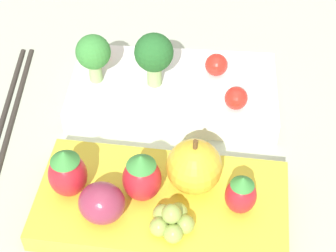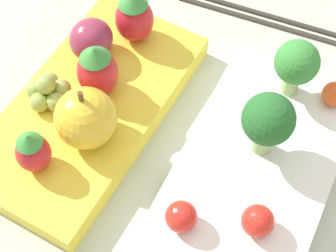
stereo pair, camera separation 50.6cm
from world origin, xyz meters
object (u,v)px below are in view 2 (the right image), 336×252
Objects in this scene: broccoli_floret_0 at (297,64)px; cherry_tomato_2 at (334,94)px; strawberry_0 at (97,70)px; broccoli_floret_1 at (268,121)px; apple at (86,118)px; cherry_tomato_1 at (181,217)px; grape_cluster at (48,91)px; bento_box_fruit at (90,109)px; strawberry_2 at (33,151)px; bento_box_savoury at (253,176)px; strawberry_1 at (134,17)px; cherry_tomato_0 at (258,221)px; plum at (91,39)px; chopsticks_pair at (284,23)px.

cherry_tomato_2 is at bearing 104.49° from broccoli_floret_0.
broccoli_floret_1 is at bearing 98.20° from strawberry_0.
apple is at bearing 25.81° from strawberry_0.
grape_cluster is (-0.04, -0.15, -0.01)m from cherry_tomato_1.
strawberry_2 reaches higher than bento_box_fruit.
strawberry_2 is at bearing 1.76° from strawberry_0.
bento_box_savoury is 0.18m from grape_cluster.
cherry_tomato_2 is (-0.09, 0.02, 0.02)m from bento_box_savoury.
broccoli_floret_0 is 0.15m from cherry_tomato_1.
broccoli_floret_1 is 1.17× the size of strawberry_0.
apple is at bearing -103.82° from cherry_tomato_1.
bento_box_savoury is 4.42× the size of strawberry_1.
strawberry_2 reaches higher than cherry_tomato_0.
strawberry_1 is at bearing -106.17° from broccoli_floret_1.
broccoli_floret_0 is at bearing 175.32° from cherry_tomato_1.
bento_box_fruit is at bearing -140.80° from apple.
strawberry_2 reaches higher than plum.
plum is at bearing -109.02° from cherry_tomato_0.
grape_cluster is at bearing -92.59° from cherry_tomato_0.
apple is at bearing 39.20° from bento_box_fruit.
bento_box_savoury is 0.09m from broccoli_floret_0.
bento_box_fruit is 4.37× the size of strawberry_1.
apple reaches higher than cherry_tomato_0.
plum is at bearing -72.31° from cherry_tomato_2.
bento_box_savoury is at bearing 97.10° from bento_box_fruit.
broccoli_floret_1 is 2.62× the size of cherry_tomato_1.
cherry_tomato_2 is (-0.11, 0.17, 0.02)m from bento_box_fruit.
cherry_tomato_2 is 0.39× the size of strawberry_0.
bento_box_fruit is 4.13× the size of broccoli_floret_0.
cherry_tomato_1 is 0.11× the size of chopsticks_pair.
broccoli_floret_1 is 0.14m from apple.
broccoli_floret_1 reaches higher than strawberry_2.
strawberry_1 is 0.15m from strawberry_2.
plum is 0.06m from grape_cluster.
strawberry_0 is at bearing -61.81° from cherry_tomato_2.
grape_cluster is at bearing -63.34° from bento_box_fruit.
strawberry_1 reaches higher than cherry_tomato_0.
grape_cluster is 0.24m from chopsticks_pair.
grape_cluster is at bearing -101.77° from apple.
strawberry_0 is at bearing -103.40° from cherry_tomato_0.
bento_box_fruit is 0.21m from chopsticks_pair.
plum is 1.04× the size of grape_cluster.
strawberry_2 is 1.10× the size of grape_cluster.
strawberry_2 reaches higher than cherry_tomato_1.
cherry_tomato_2 is 0.20m from apple.
cherry_tomato_2 is at bearing 107.69° from plum.
broccoli_floret_0 is 0.26× the size of chopsticks_pair.
cherry_tomato_1 is (0.07, -0.02, 0.02)m from bento_box_savoury.
broccoli_floret_0 reaches higher than strawberry_1.
strawberry_0 is 1.25× the size of strawberry_2.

